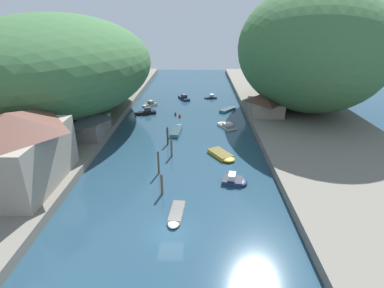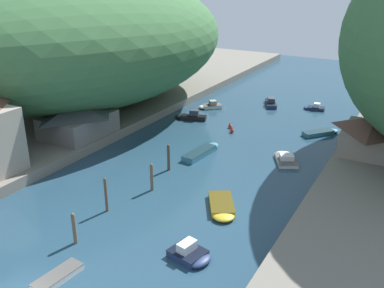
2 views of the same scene
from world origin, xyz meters
TOP-DOWN VIEW (x-y plane):
  - water_surface at (0.00, 30.00)m, footprint 130.00×130.00m
  - left_bank at (-23.68, 30.00)m, footprint 22.00×120.00m
  - hillside_left at (-24.78, 35.12)m, footprint 35.72×50.01m
  - boathouse_shed at (-16.11, 22.84)m, footprint 6.87×8.78m
  - right_bank_cottage at (16.15, 35.04)m, footprint 6.59×8.08m
  - boat_white_cruiser at (7.36, 9.46)m, footprint 3.51×2.68m
  - boat_far_right_bank at (9.50, 40.93)m, footprint 4.44×4.97m
  - boat_near_quay at (-1.18, 50.73)m, footprint 3.66×5.63m
  - boat_small_dinghy at (-8.76, 37.78)m, footprint 4.79×2.59m
  - boat_yellow_tender at (0.40, 2.30)m, footprint 1.73×4.65m
  - boat_mid_channel at (6.35, 16.92)m, footprint 4.35×5.39m
  - boat_far_upstream at (7.93, 30.35)m, footprint 3.97×4.98m
  - boat_red_skiff at (-1.22, 27.51)m, footprint 2.10×6.50m
  - boat_moored_right at (5.70, 51.44)m, footprint 3.38×1.84m
  - boat_open_rowboat at (-8.82, 44.17)m, footprint 3.78×3.63m
  - mooring_post_nearest at (-1.55, 6.73)m, footprint 0.31×0.31m
  - mooring_post_second at (-2.57, 11.77)m, footprint 0.26×0.26m
  - mooring_post_middle at (-1.30, 17.03)m, footprint 0.31×0.31m
  - mooring_post_fourth at (-2.33, 21.74)m, footprint 0.32×0.32m
  - channel_buoy_near at (-2.19, 37.26)m, footprint 0.52×0.52m
  - channel_buoy_far at (-1.20, 35.73)m, footprint 0.56×0.56m

SIDE VIEW (x-z plane):
  - water_surface at x=0.00m, z-range 0.00..0.00m
  - boat_yellow_tender at x=0.40m, z-range 0.00..0.48m
  - boat_far_right_bank at x=9.50m, z-range 0.00..0.57m
  - boat_mid_channel at x=6.35m, z-range 0.00..0.57m
  - boat_far_upstream at x=7.93m, z-range -0.18..0.77m
  - channel_buoy_near at x=-2.19m, z-range -0.09..0.69m
  - boat_red_skiff at x=-1.22m, z-range 0.00..0.65m
  - boat_moored_right at x=5.70m, z-range -0.21..0.86m
  - channel_buoy_far at x=-1.20m, z-range -0.09..0.74m
  - boat_open_rowboat at x=-8.82m, z-range -0.23..0.98m
  - boat_white_cruiser at x=7.36m, z-range -0.24..1.03m
  - boat_near_quay at x=-1.18m, z-range -0.26..1.07m
  - boat_small_dinghy at x=-8.76m, z-range -0.28..1.18m
  - left_bank at x=-23.68m, z-range 0.00..1.17m
  - mooring_post_nearest at x=-1.55m, z-range 0.01..2.72m
  - mooring_post_middle at x=-1.30m, z-range 0.01..2.86m
  - mooring_post_fourth at x=-2.33m, z-range 0.01..3.00m
  - mooring_post_second at x=-2.57m, z-range 0.01..3.30m
  - right_bank_cottage at x=16.15m, z-range 1.24..5.26m
  - boathouse_shed at x=-16.11m, z-range 1.25..5.52m
  - hillside_left at x=-24.78m, z-range 1.17..20.18m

